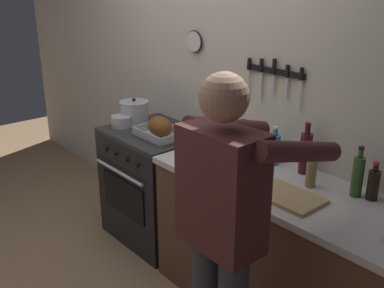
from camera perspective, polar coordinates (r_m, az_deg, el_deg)
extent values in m
cube|color=beige|center=(3.42, 2.34, 8.33)|extent=(6.00, 0.10, 2.60)
cube|color=black|center=(2.91, 10.35, 8.95)|extent=(0.46, 0.02, 0.04)
cube|color=silver|center=(3.06, 7.07, 7.50)|extent=(0.01, 0.00, 0.19)
cube|color=black|center=(3.04, 7.18, 9.93)|extent=(0.02, 0.02, 0.08)
cube|color=silver|center=(2.99, 8.55, 7.15)|extent=(0.02, 0.00, 0.19)
cube|color=black|center=(2.97, 8.68, 9.71)|extent=(0.02, 0.02, 0.09)
cube|color=silver|center=(2.92, 10.12, 7.32)|extent=(0.02, 0.00, 0.13)
cube|color=black|center=(2.90, 10.26, 9.51)|extent=(0.02, 0.02, 0.10)
cube|color=silver|center=(2.86, 11.72, 6.92)|extent=(0.02, 0.00, 0.13)
cube|color=black|center=(2.84, 11.87, 8.92)|extent=(0.02, 0.02, 0.08)
cube|color=silver|center=(2.81, 13.34, 5.84)|extent=(0.01, 0.00, 0.20)
cube|color=black|center=(2.78, 13.57, 8.54)|extent=(0.02, 0.02, 0.08)
cylinder|color=white|center=(3.41, 0.33, 12.71)|extent=(0.15, 0.02, 0.15)
torus|color=black|center=(3.41, 0.33, 12.71)|extent=(0.16, 0.02, 0.16)
cube|color=brown|center=(2.79, 13.92, -14.93)|extent=(2.00, 0.62, 0.86)
cube|color=silver|center=(2.56, 14.78, -6.67)|extent=(2.03, 0.65, 0.04)
cube|color=black|center=(3.65, -4.39, -5.32)|extent=(0.76, 0.62, 0.87)
cube|color=black|center=(3.49, -8.59, -6.53)|extent=(0.53, 0.01, 0.28)
cube|color=#2D2D2D|center=(3.48, -4.59, 1.37)|extent=(0.76, 0.62, 0.03)
cylinder|color=black|center=(3.52, -10.76, -0.53)|extent=(0.04, 0.02, 0.04)
cylinder|color=black|center=(3.41, -9.63, -1.14)|extent=(0.04, 0.02, 0.04)
cylinder|color=black|center=(3.29, -8.23, -1.89)|extent=(0.04, 0.02, 0.04)
cylinder|color=black|center=(3.19, -6.93, -2.58)|extent=(0.04, 0.02, 0.04)
cylinder|color=silver|center=(3.38, -9.19, -3.49)|extent=(0.61, 0.02, 0.02)
cube|color=#4C2323|center=(1.99, 3.75, -5.77)|extent=(0.38, 0.22, 0.56)
sphere|color=#9E755B|center=(1.85, 4.04, 5.85)|extent=(0.21, 0.21, 0.21)
cylinder|color=#4C2323|center=(2.22, 4.56, 2.05)|extent=(0.09, 0.55, 0.22)
cylinder|color=#4C2323|center=(1.97, 13.25, -0.93)|extent=(0.09, 0.55, 0.22)
cube|color=#B7B7BC|center=(3.34, -4.01, 0.96)|extent=(0.34, 0.25, 0.01)
cube|color=#B7B7BC|center=(3.26, -5.77, 1.03)|extent=(0.34, 0.01, 0.05)
cube|color=#B7B7BC|center=(3.40, -2.34, 1.95)|extent=(0.34, 0.01, 0.05)
cube|color=#B7B7BC|center=(3.46, -5.72, 2.19)|extent=(0.01, 0.25, 0.05)
cube|color=#B7B7BC|center=(3.20, -2.19, 0.75)|extent=(0.01, 0.25, 0.05)
ellipsoid|color=brown|center=(3.32, -4.04, 2.24)|extent=(0.21, 0.15, 0.15)
cylinder|color=#B7B7BC|center=(3.67, -7.22, 3.89)|extent=(0.23, 0.23, 0.17)
cylinder|color=#B2B2B7|center=(3.64, -7.28, 5.23)|extent=(0.23, 0.23, 0.01)
sphere|color=black|center=(3.64, -7.30, 5.54)|extent=(0.03, 0.03, 0.03)
cylinder|color=#B7B7BC|center=(3.59, -8.81, 2.81)|extent=(0.16, 0.16, 0.09)
cube|color=tan|center=(2.49, 11.92, -6.46)|extent=(0.36, 0.24, 0.02)
cylinder|color=black|center=(2.58, 21.75, -4.83)|extent=(0.06, 0.06, 0.16)
cylinder|color=black|center=(2.54, 22.04, -2.81)|extent=(0.03, 0.03, 0.04)
cylinder|color=#B21919|center=(2.53, 22.11, -2.30)|extent=(0.03, 0.03, 0.01)
cylinder|color=#47141E|center=(2.78, 14.02, -1.17)|extent=(0.07, 0.07, 0.25)
cylinder|color=#47141E|center=(2.73, 14.29, 1.76)|extent=(0.03, 0.03, 0.05)
cylinder|color=maroon|center=(2.72, 14.35, 2.44)|extent=(0.04, 0.04, 0.01)
cylinder|color=#997F4C|center=(2.62, 14.74, -3.16)|extent=(0.06, 0.06, 0.20)
cylinder|color=#997F4C|center=(2.57, 14.99, -0.64)|extent=(0.03, 0.03, 0.04)
cylinder|color=black|center=(2.56, 15.05, -0.03)|extent=(0.03, 0.03, 0.01)
cylinder|color=#338CCC|center=(2.88, 10.25, -0.71)|extent=(0.07, 0.07, 0.19)
cylinder|color=#338CCC|center=(2.84, 10.40, 1.48)|extent=(0.03, 0.03, 0.04)
cylinder|color=white|center=(2.83, 10.43, 2.01)|extent=(0.04, 0.04, 0.01)
cylinder|color=gold|center=(2.98, 6.33, 0.28)|extent=(0.07, 0.07, 0.19)
cylinder|color=gold|center=(2.95, 6.42, 2.41)|extent=(0.03, 0.03, 0.04)
cylinder|color=black|center=(2.94, 6.44, 2.93)|extent=(0.04, 0.04, 0.01)
cylinder|color=#385623|center=(2.58, 20.02, -3.91)|extent=(0.06, 0.06, 0.22)
cylinder|color=#385623|center=(2.53, 20.39, -1.13)|extent=(0.03, 0.03, 0.05)
cylinder|color=black|center=(2.52, 20.47, -0.47)|extent=(0.03, 0.03, 0.01)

